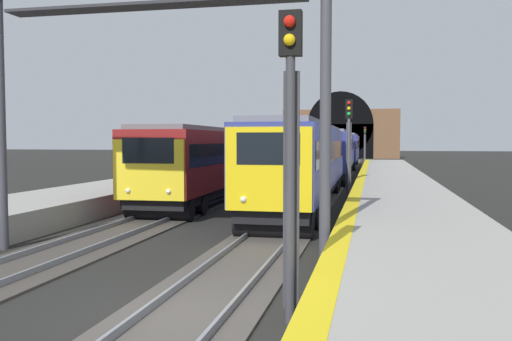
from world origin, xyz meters
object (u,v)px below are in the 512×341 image
Objects in this scene: train_main_approaching at (334,151)px; railway_signal_mid at (349,138)px; overhead_signal_gantry at (151,43)px; railway_signal_near at (290,143)px; railway_signal_far at (365,140)px; train_adjacent_platform at (253,154)px.

railway_signal_mid reaches higher than train_main_approaching.
overhead_signal_gantry is at bearing -5.42° from train_main_approaching.
railway_signal_far is (75.79, -0.00, 0.09)m from railway_signal_near.
train_main_approaching is at bearing -177.05° from railway_signal_near.
train_adjacent_platform is at bearing -8.42° from railway_signal_far.
railway_signal_far is at bearing -3.54° from overhead_signal_gantry.
train_main_approaching is at bearing -4.80° from overhead_signal_gantry.
train_adjacent_platform is 9.95m from railway_signal_mid.
railway_signal_mid reaches higher than train_adjacent_platform.
train_main_approaching is at bearing -2.58° from railway_signal_far.
train_adjacent_platform is 7.28× the size of railway_signal_far.
railway_signal_near reaches higher than train_main_approaching.
railway_signal_near reaches higher than train_adjacent_platform.
train_adjacent_platform is 24.46m from overhead_signal_gantry.
railway_signal_near is 0.98× the size of railway_signal_mid.
train_adjacent_platform is at bearing 6.14° from overhead_signal_gantry.
train_main_approaching is 35.39m from railway_signal_near.
railway_signal_mid reaches higher than railway_signal_near.
railway_signal_far is at bearing 176.80° from train_main_approaching.
railway_signal_mid reaches higher than railway_signal_far.
train_main_approaching is 10.58× the size of railway_signal_mid.
railway_signal_far is (40.46, -1.82, 0.94)m from train_main_approaching.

